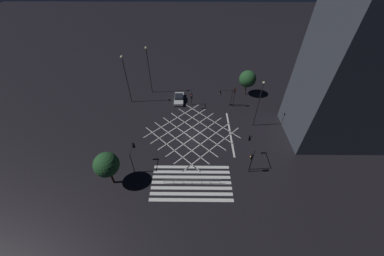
{
  "coord_description": "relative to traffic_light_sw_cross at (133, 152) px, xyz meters",
  "views": [
    {
      "loc": [
        0.22,
        -27.49,
        25.99
      ],
      "look_at": [
        0.0,
        0.0,
        1.11
      ],
      "focal_mm": 20.0,
      "sensor_mm": 36.0,
      "label": 1
    }
  ],
  "objects": [
    {
      "name": "ground_plane",
      "position": [
        8.38,
        7.32,
        -2.98
      ],
      "size": [
        200.0,
        200.0,
        0.0
      ],
      "primitive_type": "plane",
      "color": "black"
    },
    {
      "name": "road_markings",
      "position": [
        8.72,
        1.18,
        -2.98
      ],
      "size": [
        16.89,
        21.66,
        0.01
      ],
      "color": "silver",
      "rests_on": "ground_plane"
    },
    {
      "name": "traffic_light_sw_cross",
      "position": [
        0.0,
        0.0,
        0.0
      ],
      "size": [
        0.36,
        2.47,
        4.05
      ],
      "rotation": [
        0.0,
        0.0,
        1.57
      ],
      "color": "black",
      "rests_on": "ground_plane"
    },
    {
      "name": "traffic_light_se_main",
      "position": [
        16.66,
        -1.03,
        -0.18
      ],
      "size": [
        0.39,
        0.36,
        3.92
      ],
      "rotation": [
        0.0,
        0.0,
        3.14
      ],
      "color": "black",
      "rests_on": "ground_plane"
    },
    {
      "name": "traffic_light_se_cross",
      "position": [
        16.99,
        1.03,
        0.2
      ],
      "size": [
        0.36,
        3.26,
        4.27
      ],
      "rotation": [
        0.0,
        0.0,
        1.57
      ],
      "color": "black",
      "rests_on": "ground_plane"
    },
    {
      "name": "traffic_light_ne_cross",
      "position": [
        16.58,
        15.16,
        0.08
      ],
      "size": [
        0.36,
        0.39,
        4.29
      ],
      "rotation": [
        0.0,
        0.0,
        -1.57
      ],
      "color": "black",
      "rests_on": "ground_plane"
    },
    {
      "name": "traffic_light_median_north",
      "position": [
        8.22,
        14.82,
        -0.31
      ],
      "size": [
        0.36,
        1.92,
        3.67
      ],
      "rotation": [
        0.0,
        0.0,
        -1.57
      ],
      "color": "black",
      "rests_on": "ground_plane"
    },
    {
      "name": "traffic_light_ne_main",
      "position": [
        14.82,
        15.53,
        -0.24
      ],
      "size": [
        2.58,
        0.36,
        3.72
      ],
      "rotation": [
        0.0,
        0.0,
        3.14
      ],
      "color": "black",
      "rests_on": "ground_plane"
    },
    {
      "name": "street_lamp_east",
      "position": [
        -0.56,
        20.39,
        3.97
      ],
      "size": [
        0.51,
        0.51,
        10.18
      ],
      "color": "black",
      "rests_on": "ground_plane"
    },
    {
      "name": "street_lamp_west",
      "position": [
        19.58,
        9.41,
        2.63
      ],
      "size": [
        0.4,
        0.4,
        9.07
      ],
      "color": "black",
      "rests_on": "ground_plane"
    },
    {
      "name": "street_lamp_far",
      "position": [
        -4.33,
        16.68,
        4.06
      ],
      "size": [
        0.54,
        0.54,
        10.02
      ],
      "color": "black",
      "rests_on": "ground_plane"
    },
    {
      "name": "street_tree_near",
      "position": [
        -2.58,
        -3.01,
        1.0
      ],
      "size": [
        3.31,
        3.31,
        5.65
      ],
      "color": "#38281C",
      "rests_on": "ground_plane"
    },
    {
      "name": "street_tree_far",
      "position": [
        19.85,
        19.73,
        0.79
      ],
      "size": [
        3.5,
        3.5,
        5.52
      ],
      "color": "#38281C",
      "rests_on": "ground_plane"
    },
    {
      "name": "waiting_car",
      "position": [
        5.57,
        17.13,
        -2.4
      ],
      "size": [
        1.88,
        4.51,
        1.22
      ],
      "rotation": [
        0.0,
        0.0,
        -1.57
      ],
      "color": "#B7BABC",
      "rests_on": "ground_plane"
    },
    {
      "name": "pedestrian_railing",
      "position": [
        8.46,
        -3.16,
        -2.31
      ],
      "size": [
        7.84,
        0.11,
        1.05
      ],
      "rotation": [
        0.0,
        0.0,
        0.01
      ],
      "color": "gray",
      "rests_on": "ground_plane"
    }
  ]
}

